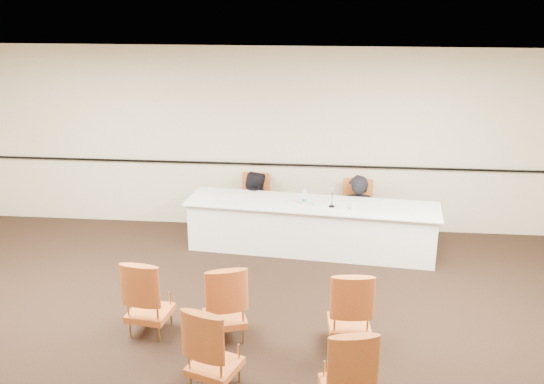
{
  "coord_description": "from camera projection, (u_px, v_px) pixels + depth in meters",
  "views": [
    {
      "loc": [
        0.93,
        -5.55,
        3.88
      ],
      "look_at": [
        0.14,
        2.6,
        1.09
      ],
      "focal_mm": 40.0,
      "sensor_mm": 36.0,
      "label": 1
    }
  ],
  "objects": [
    {
      "name": "floor",
      "position": [
        236.0,
        363.0,
        6.56
      ],
      "size": [
        10.0,
        10.0,
        0.0
      ],
      "primitive_type": "plane",
      "color": "black",
      "rests_on": "ground"
    },
    {
      "name": "ceiling",
      "position": [
        230.0,
        86.0,
        5.59
      ],
      "size": [
        10.0,
        10.0,
        0.0
      ],
      "primitive_type": "plane",
      "rotation": [
        3.14,
        0.0,
        0.0
      ],
      "color": "silver",
      "rests_on": "ground"
    },
    {
      "name": "wall_back",
      "position": [
        272.0,
        140.0,
        9.85
      ],
      "size": [
        10.0,
        0.04,
        3.0
      ],
      "primitive_type": "cube",
      "color": "beige",
      "rests_on": "ground"
    },
    {
      "name": "wall_rail",
      "position": [
        272.0,
        164.0,
        9.94
      ],
      "size": [
        9.8,
        0.04,
        0.03
      ],
      "primitive_type": "cube",
      "color": "black",
      "rests_on": "wall_back"
    },
    {
      "name": "panel_table",
      "position": [
        311.0,
        227.0,
        9.26
      ],
      "size": [
        3.89,
        1.25,
        0.76
      ],
      "primitive_type": null,
      "rotation": [
        0.0,
        0.0,
        -0.1
      ],
      "color": "white",
      "rests_on": "ground"
    },
    {
      "name": "panelist_main",
      "position": [
        356.0,
        223.0,
        9.7
      ],
      "size": [
        0.65,
        0.47,
        1.63
      ],
      "primitive_type": "imported",
      "rotation": [
        0.0,
        0.0,
        3.29
      ],
      "color": "black",
      "rests_on": "ground"
    },
    {
      "name": "panelist_main_chair",
      "position": [
        356.0,
        211.0,
        9.64
      ],
      "size": [
        0.55,
        0.55,
        0.95
      ],
      "primitive_type": null,
      "rotation": [
        0.0,
        0.0,
        -0.1
      ],
      "color": "#B44220",
      "rests_on": "ground"
    },
    {
      "name": "panelist_second",
      "position": [
        254.0,
        218.0,
        10.02
      ],
      "size": [
        0.85,
        0.7,
        1.61
      ],
      "primitive_type": "imported",
      "rotation": [
        0.0,
        0.0,
        3.02
      ],
      "color": "black",
      "rests_on": "ground"
    },
    {
      "name": "panelist_second_chair",
      "position": [
        254.0,
        204.0,
        9.94
      ],
      "size": [
        0.55,
        0.55,
        0.95
      ],
      "primitive_type": null,
      "rotation": [
        0.0,
        0.0,
        -0.1
      ],
      "color": "#B44220",
      "rests_on": "ground"
    },
    {
      "name": "papers",
      "position": [
        344.0,
        208.0,
        8.96
      ],
      "size": [
        0.31,
        0.23,
        0.0
      ],
      "primitive_type": "cube",
      "rotation": [
        0.0,
        0.0,
        0.04
      ],
      "color": "white",
      "rests_on": "panel_table"
    },
    {
      "name": "microphone",
      "position": [
        332.0,
        199.0,
        8.95
      ],
      "size": [
        0.1,
        0.19,
        0.26
      ],
      "primitive_type": null,
      "rotation": [
        0.0,
        0.0,
        -0.02
      ],
      "color": "black",
      "rests_on": "panel_table"
    },
    {
      "name": "water_bottle",
      "position": [
        304.0,
        196.0,
        9.08
      ],
      "size": [
        0.09,
        0.09,
        0.24
      ],
      "primitive_type": null,
      "rotation": [
        0.0,
        0.0,
        -0.24
      ],
      "color": "teal",
      "rests_on": "panel_table"
    },
    {
      "name": "drinking_glass",
      "position": [
        315.0,
        203.0,
        9.0
      ],
      "size": [
        0.07,
        0.07,
        0.1
      ],
      "primitive_type": "cylinder",
      "rotation": [
        0.0,
        0.0,
        -0.19
      ],
      "color": "silver",
      "rests_on": "panel_table"
    },
    {
      "name": "coffee_cup",
      "position": [
        353.0,
        206.0,
        8.84
      ],
      "size": [
        0.11,
        0.11,
        0.12
      ],
      "primitive_type": "cylinder",
      "rotation": [
        0.0,
        0.0,
        -0.49
      ],
      "color": "silver",
      "rests_on": "panel_table"
    },
    {
      "name": "aud_chair_front_left",
      "position": [
        149.0,
        295.0,
        7.02
      ],
      "size": [
        0.57,
        0.57,
        0.95
      ],
      "primitive_type": null,
      "rotation": [
        0.0,
        0.0,
        -0.14
      ],
      "color": "#B44220",
      "rests_on": "ground"
    },
    {
      "name": "aud_chair_front_mid",
      "position": [
        224.0,
        301.0,
        6.9
      ],
      "size": [
        0.63,
        0.63,
        0.95
      ],
      "primitive_type": null,
      "rotation": [
        0.0,
        0.0,
        0.33
      ],
      "color": "#B44220",
      "rests_on": "ground"
    },
    {
      "name": "aud_chair_front_right",
      "position": [
        350.0,
        307.0,
        6.76
      ],
      "size": [
        0.54,
        0.54,
        0.95
      ],
      "primitive_type": null,
      "rotation": [
        0.0,
        0.0,
        0.08
      ],
      "color": "#B44220",
      "rests_on": "ground"
    },
    {
      "name": "aud_chair_back_mid",
      "position": [
        214.0,
        347.0,
        6.02
      ],
      "size": [
        0.64,
        0.64,
        0.95
      ],
      "primitive_type": null,
      "rotation": [
        0.0,
        0.0,
        -0.35
      ],
      "color": "#B44220",
      "rests_on": "ground"
    },
    {
      "name": "aud_chair_back_right",
      "position": [
        347.0,
        369.0,
        5.68
      ],
      "size": [
        0.59,
        0.59,
        0.95
      ],
      "primitive_type": null,
      "rotation": [
        0.0,
        0.0,
        0.21
      ],
      "color": "#B44220",
      "rests_on": "ground"
    }
  ]
}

